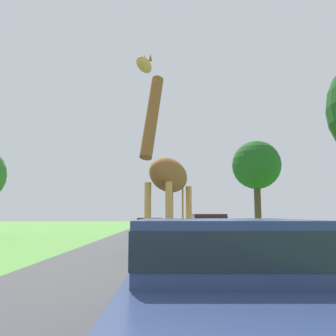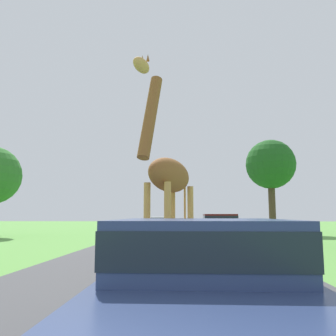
# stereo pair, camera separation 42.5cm
# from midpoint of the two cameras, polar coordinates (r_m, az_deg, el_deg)

# --- Properties ---
(road) EXTENTS (7.51, 120.00, 0.00)m
(road) POSITION_cam_midpoint_polar(r_m,az_deg,el_deg) (29.85, 2.02, -10.32)
(road) COLOR #424244
(road) RESTS_ON ground
(giraffe_near_road) EXTENTS (1.39, 2.72, 4.89)m
(giraffe_near_road) POSITION_cam_midpoint_polar(r_m,az_deg,el_deg) (8.33, 1.38, -1.27)
(giraffe_near_road) COLOR tan
(giraffe_near_road) RESTS_ON ground
(car_lead_maroon) EXTENTS (2.00, 4.66, 1.42)m
(car_lead_maroon) POSITION_cam_midpoint_polar(r_m,az_deg,el_deg) (4.05, 8.65, -17.55)
(car_lead_maroon) COLOR navy
(car_lead_maroon) RESTS_ON ground
(car_queue_right) EXTENTS (1.82, 4.66, 1.33)m
(car_queue_right) POSITION_cam_midpoint_polar(r_m,az_deg,el_deg) (25.20, -0.40, -9.22)
(car_queue_right) COLOR silver
(car_queue_right) RESTS_ON ground
(car_queue_left) EXTENTS (1.89, 4.27, 1.31)m
(car_queue_left) POSITION_cam_midpoint_polar(r_m,az_deg,el_deg) (13.25, 3.45, -10.78)
(car_queue_left) COLOR maroon
(car_queue_left) RESTS_ON ground
(car_far_ahead) EXTENTS (1.87, 4.59, 1.51)m
(car_far_ahead) POSITION_cam_midpoint_polar(r_m,az_deg,el_deg) (19.45, 8.95, -9.39)
(car_far_ahead) COLOR #561914
(car_far_ahead) RESTS_ON ground
(tree_right_cluster) EXTENTS (3.88, 3.88, 7.38)m
(tree_right_cluster) POSITION_cam_midpoint_polar(r_m,az_deg,el_deg) (29.33, 16.53, 0.45)
(tree_right_cluster) COLOR #4C3828
(tree_right_cluster) RESTS_ON ground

